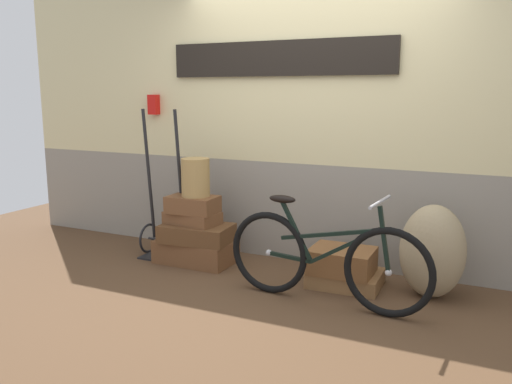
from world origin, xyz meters
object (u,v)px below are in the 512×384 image
suitcase_0 (196,251)px  suitcase_4 (345,278)px  suitcase_2 (192,218)px  burlap_sack (432,251)px  suitcase_1 (197,233)px  luggage_trolley (165,224)px  bicycle (325,259)px  wicker_basket (196,177)px  suitcase_3 (193,204)px  suitcase_5 (342,261)px

suitcase_0 → suitcase_4: bearing=0.6°
suitcase_2 → suitcase_4: size_ratio=0.86×
suitcase_4 → burlap_sack: (0.67, 0.04, 0.31)m
suitcase_1 → burlap_sack: 2.08m
suitcase_0 → suitcase_4: suitcase_0 is taller
luggage_trolley → bicycle: luggage_trolley is taller
wicker_basket → suitcase_3: bearing=-142.0°
suitcase_0 → suitcase_5: suitcase_5 is taller
suitcase_3 → luggage_trolley: luggage_trolley is taller
suitcase_2 → wicker_basket: bearing=11.6°
suitcase_1 → suitcase_3: (-0.04, 0.00, 0.27)m
burlap_sack → wicker_basket: bearing=-178.2°
wicker_basket → burlap_sack: (2.09, 0.07, -0.44)m
suitcase_0 → suitcase_4: (1.44, 0.02, -0.05)m
suitcase_5 → burlap_sack: bearing=6.0°
bicycle → suitcase_5: bearing=87.7°
suitcase_2 → suitcase_3: size_ratio=1.10×
suitcase_4 → suitcase_1: bearing=-179.8°
suitcase_3 → suitcase_2: bearing=136.1°
suitcase_0 → suitcase_1: size_ratio=1.11×
suitcase_2 → wicker_basket: size_ratio=1.42×
luggage_trolley → bicycle: (1.77, -0.47, 0.02)m
burlap_sack → suitcase_5: bearing=-173.3°
wicker_basket → luggage_trolley: bearing=173.8°
wicker_basket → bicycle: (1.38, -0.43, -0.46)m
suitcase_4 → bicycle: bearing=-96.8°
suitcase_2 → suitcase_1: bearing=-13.2°
wicker_basket → luggage_trolley: (-0.39, 0.04, -0.49)m
suitcase_3 → suitcase_4: size_ratio=0.78×
suitcase_0 → suitcase_5: 1.42m
suitcase_3 → wicker_basket: wicker_basket is taller
suitcase_3 → suitcase_5: suitcase_3 is taller
suitcase_0 → bicycle: (1.40, -0.44, 0.24)m
wicker_basket → luggage_trolley: 0.63m
suitcase_1 → suitcase_5: 1.39m
suitcase_5 → luggage_trolley: (-1.79, 0.06, 0.11)m
suitcase_1 → suitcase_5: bearing=-4.8°
suitcase_3 → suitcase_4: bearing=0.1°
suitcase_1 → suitcase_5: size_ratio=1.27×
suitcase_0 → suitcase_4: 1.44m
suitcase_3 → bicycle: (1.41, -0.41, -0.21)m
suitcase_5 → wicker_basket: (-1.40, 0.01, 0.59)m
burlap_sack → suitcase_1: bearing=-177.5°
suitcase_2 → suitcase_4: (1.46, 0.03, -0.37)m
suitcase_5 → wicker_basket: bearing=178.7°
suitcase_2 → luggage_trolley: size_ratio=0.35×
suitcase_2 → wicker_basket: 0.39m
suitcase_0 → wicker_basket: 0.71m
suitcase_2 → suitcase_5: size_ratio=0.97×
suitcase_4 → bicycle: 0.54m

